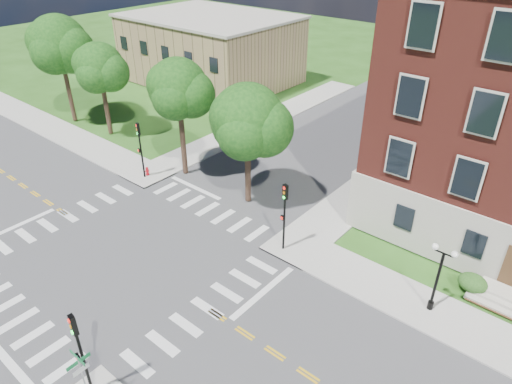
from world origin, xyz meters
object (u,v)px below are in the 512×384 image
Objects in this scene: traffic_signal_se at (79,346)px; fire_hydrant at (147,171)px; traffic_signal_nw at (140,143)px; traffic_signal_ne at (284,209)px; twin_lamp_west at (438,275)px; street_sign_pole at (81,371)px.

traffic_signal_se is 6.40× the size of fire_hydrant.
traffic_signal_nw is at bearing 135.18° from traffic_signal_se.
traffic_signal_nw is at bearing 178.84° from traffic_signal_ne.
twin_lamp_west is (9.46, 0.93, -0.66)m from traffic_signal_ne.
traffic_signal_nw is 6.40× the size of fire_hydrant.
traffic_signal_ne is 1.00× the size of traffic_signal_nw.
traffic_signal_ne is at bearing -174.36° from twin_lamp_west.
traffic_signal_se is 14.04m from traffic_signal_ne.
traffic_signal_se is 1.13× the size of twin_lamp_west.
twin_lamp_west is at bearing 5.64° from traffic_signal_ne.
traffic_signal_nw is 2.75m from fire_hydrant.
fire_hydrant is at bearing -179.40° from twin_lamp_west.
traffic_signal_se is 1.05m from street_sign_pole.
traffic_signal_nw is (-14.43, 14.34, 0.00)m from traffic_signal_se.
fire_hydrant is at bearing 134.76° from street_sign_pole.
traffic_signal_nw is 1.55× the size of street_sign_pole.
traffic_signal_ne is 14.43m from street_sign_pole.
street_sign_pole is 21.32m from fire_hydrant.
traffic_signal_ne is (0.31, 14.04, 0.00)m from traffic_signal_se.
traffic_signal_se is at bearing -44.82° from traffic_signal_nw.
twin_lamp_west is 5.64× the size of fire_hydrant.
traffic_signal_ne and traffic_signal_nw have the same top height.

